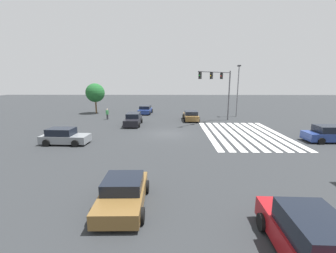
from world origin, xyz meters
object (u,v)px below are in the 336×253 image
Objects in this scene: traffic_signal_mast at (220,84)px; car_2 at (330,134)px; car_6 at (145,110)px; car_1 at (133,119)px; pedestrian at (107,114)px; tree_corner_a at (95,93)px; car_5 at (123,193)px; car_3 at (64,137)px; street_light_pole_a at (238,86)px; car_4 at (191,116)px; car_0 at (311,241)px.

traffic_signal_mast is 13.84m from car_2.
traffic_signal_mast is 1.63× the size of car_6.
car_1 is 2.99× the size of pedestrian.
car_6 is 9.15m from tree_corner_a.
car_2 is 20.82m from car_5.
car_6 is at bearing 76.72° from car_3.
pedestrian is 7.75m from tree_corner_a.
street_light_pole_a is at bearing 107.34° from car_2.
car_3 is at bearing 132.90° from car_4.
car_2 is at bearing 18.59° from pedestrian.
car_1 reaches higher than car_4.
car_3 is at bearing -47.69° from pedestrian.
car_3 is at bearing -11.35° from traffic_signal_mast.
car_3 is 26.07m from street_light_pole_a.
car_0 is 19.71m from car_3.
pedestrian is (26.41, 13.89, 0.10)m from car_0.
traffic_signal_mast is 1.62× the size of car_3.
traffic_signal_mast reaches higher than car_1.
traffic_signal_mast is at bearing 155.93° from car_5.
car_0 is 24.32m from car_1.
street_light_pole_a is (3.55, -7.58, 4.12)m from car_4.
car_1 is (-2.07, 11.54, -4.49)m from traffic_signal_mast.
car_1 is 1.12× the size of car_6.
traffic_signal_mast is 1.35× the size of tree_corner_a.
car_3 is (-1.06, 25.03, -0.03)m from car_2.
car_3 is 19.60m from tree_corner_a.
tree_corner_a is at bearing 65.83° from car_4.
car_3 is (-10.95, 16.45, -4.53)m from traffic_signal_mast.
car_5 is at bearing 166.06° from car_4.
tree_corner_a reaches higher than car_5.
tree_corner_a is at bearing 30.38° from car_0.
street_light_pole_a reaches higher than car_4.
car_5 is 0.52× the size of street_light_pole_a.
car_1 is at bearing -173.47° from car_5.
car_4 is 0.55× the size of street_light_pole_a.
car_4 is (1.32, 3.72, -4.55)m from traffic_signal_mast.
car_6 is (28.97, 2.18, 0.05)m from car_5.
tree_corner_a reaches higher than pedestrian.
car_1 is 0.60× the size of street_light_pole_a.
car_6 is at bearing 47.75° from car_4.
car_1 is 13.41m from tree_corner_a.
car_0 is 30.26m from street_light_pole_a.
traffic_signal_mast reaches higher than car_4.
car_2 is 2.96× the size of pedestrian.
car_0 is at bearing 168.45° from street_light_pole_a.
car_3 is 2.69× the size of pedestrian.
car_3 is 12.85m from pedestrian.
street_light_pole_a reaches higher than car_6.
car_4 is (25.84, 1.57, -0.12)m from car_0.
car_0 is 1.02× the size of car_2.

